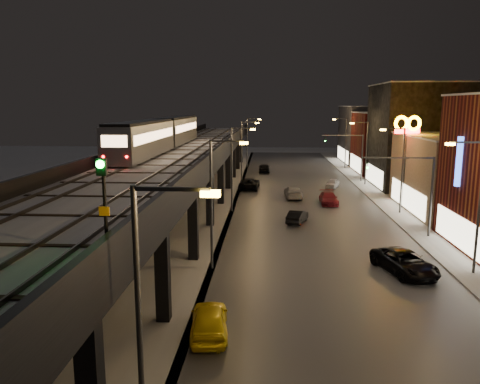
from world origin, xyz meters
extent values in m
plane|color=silver|center=(0.00, 0.00, 0.00)|extent=(220.00, 220.00, 0.00)
cube|color=#46474D|center=(7.50, 35.00, 0.03)|extent=(17.00, 120.00, 0.06)
cube|color=#9FA1A8|center=(17.50, 35.00, 0.07)|extent=(4.00, 120.00, 0.14)
cube|color=#9FA1A8|center=(-6.00, 35.00, 0.03)|extent=(11.00, 120.00, 0.06)
cube|color=black|center=(-6.00, 32.00, 5.80)|extent=(9.00, 100.00, 1.00)
cube|color=black|center=(-9.70, 5.00, 2.65)|extent=(0.70, 0.70, 5.30)
cube|color=black|center=(-2.30, 5.00, 2.65)|extent=(0.70, 0.70, 5.30)
cube|color=black|center=(-6.00, 5.00, 5.15)|extent=(8.00, 0.60, 0.50)
cube|color=black|center=(-9.70, 15.00, 2.65)|extent=(0.70, 0.70, 5.30)
cube|color=black|center=(-2.30, 15.00, 2.65)|extent=(0.70, 0.70, 5.30)
cube|color=black|center=(-6.00, 15.00, 5.15)|extent=(8.00, 0.60, 0.50)
cube|color=black|center=(-9.70, 25.00, 2.65)|extent=(0.70, 0.70, 5.30)
cube|color=black|center=(-2.30, 25.00, 2.65)|extent=(0.70, 0.70, 5.30)
cube|color=black|center=(-6.00, 25.00, 5.15)|extent=(8.00, 0.60, 0.50)
cube|color=black|center=(-9.70, 35.00, 2.65)|extent=(0.70, 0.70, 5.30)
cube|color=black|center=(-2.30, 35.00, 2.65)|extent=(0.70, 0.70, 5.30)
cube|color=black|center=(-6.00, 35.00, 5.15)|extent=(8.00, 0.60, 0.50)
cube|color=black|center=(-9.70, 45.00, 2.65)|extent=(0.70, 0.70, 5.30)
cube|color=black|center=(-2.30, 45.00, 2.65)|extent=(0.70, 0.70, 5.30)
cube|color=black|center=(-6.00, 45.00, 5.15)|extent=(8.00, 0.60, 0.50)
cube|color=black|center=(-9.70, 55.00, 2.65)|extent=(0.70, 0.70, 5.30)
cube|color=black|center=(-2.30, 55.00, 2.65)|extent=(0.70, 0.70, 5.30)
cube|color=black|center=(-6.00, 55.00, 5.15)|extent=(8.00, 0.60, 0.50)
cube|color=black|center=(-9.70, 65.00, 2.65)|extent=(0.70, 0.70, 5.30)
cube|color=black|center=(-2.30, 65.00, 2.65)|extent=(0.70, 0.70, 5.30)
cube|color=black|center=(-6.00, 65.00, 5.15)|extent=(8.00, 0.60, 0.50)
cube|color=black|center=(-9.70, 75.00, 2.65)|extent=(0.70, 0.70, 5.30)
cube|color=black|center=(-2.30, 75.00, 2.65)|extent=(0.70, 0.70, 5.30)
cube|color=black|center=(-6.00, 75.00, 5.15)|extent=(8.00, 0.60, 0.50)
cube|color=#B2B7C1|center=(-6.00, 32.00, 6.38)|extent=(8.40, 100.00, 0.16)
cube|color=#332D28|center=(-9.22, 32.00, 6.54)|extent=(0.08, 98.00, 0.16)
cube|color=#332D28|center=(-7.78, 32.00, 6.54)|extent=(0.08, 98.00, 0.16)
cube|color=#332D28|center=(-4.72, 32.00, 6.54)|extent=(0.08, 98.00, 0.16)
cube|color=#332D28|center=(-3.28, 32.00, 6.54)|extent=(0.08, 98.00, 0.16)
cube|color=black|center=(-6.00, 2.00, 6.49)|extent=(7.80, 0.24, 0.06)
cube|color=black|center=(-6.00, 18.00, 6.49)|extent=(7.80, 0.24, 0.06)
cube|color=black|center=(-6.00, 34.00, 6.49)|extent=(7.80, 0.24, 0.06)
cube|color=black|center=(-6.00, 50.00, 6.49)|extent=(7.80, 0.24, 0.06)
cube|color=black|center=(-6.00, 66.00, 6.49)|extent=(7.80, 0.24, 0.06)
cube|color=black|center=(-1.65, 32.00, 6.85)|extent=(0.30, 100.00, 1.10)
cube|color=black|center=(-10.35, 32.00, 6.85)|extent=(0.30, 100.00, 1.10)
cube|color=#FFF1C8|center=(17.95, 18.00, 1.60)|extent=(0.10, 9.60, 2.40)
cube|color=#7E6A54|center=(24.00, 32.00, 4.00)|extent=(12.00, 15.00, 8.00)
cube|color=#FFF1C8|center=(17.95, 32.00, 1.60)|extent=(0.10, 12.00, 2.40)
cube|color=#B2B7C1|center=(24.00, 32.00, 8.08)|extent=(12.20, 15.20, 0.16)
cube|color=black|center=(24.00, 48.00, 7.00)|extent=(12.00, 13.00, 14.00)
cube|color=#FFF1C8|center=(17.95, 48.00, 1.60)|extent=(0.10, 10.40, 2.40)
cube|color=#B2B7C1|center=(24.00, 48.00, 14.08)|extent=(12.20, 13.20, 0.16)
cube|color=#5E2112|center=(24.00, 62.00, 5.00)|extent=(12.00, 12.00, 10.00)
cube|color=#FFF1C8|center=(17.95, 62.00, 1.60)|extent=(0.10, 9.60, 2.40)
cube|color=#B2B7C1|center=(24.00, 62.00, 10.08)|extent=(12.20, 12.20, 0.16)
cube|color=#2E2E33|center=(24.00, 76.00, 5.50)|extent=(12.00, 16.00, 11.00)
cube|color=#FFF1C8|center=(17.95, 76.00, 1.60)|extent=(0.10, 12.80, 2.40)
cube|color=#B2B7C1|center=(24.00, 76.00, 11.08)|extent=(12.20, 16.20, 0.16)
cylinder|color=#38383A|center=(-0.70, -5.00, 4.50)|extent=(0.18, 0.18, 9.00)
cube|color=#38383A|center=(0.40, -5.00, 8.90)|extent=(2.20, 0.12, 0.12)
cube|color=yellow|center=(1.50, -5.00, 8.78)|extent=(0.55, 0.28, 0.18)
cylinder|color=#38383A|center=(-0.70, 13.00, 4.50)|extent=(0.18, 0.18, 9.00)
cube|color=#38383A|center=(0.40, 13.00, 8.90)|extent=(2.20, 0.12, 0.12)
cube|color=yellow|center=(1.50, 13.00, 8.78)|extent=(0.55, 0.28, 0.18)
cylinder|color=#38383A|center=(17.00, 13.00, 4.50)|extent=(0.18, 0.18, 9.00)
cube|color=#38383A|center=(15.90, 13.00, 8.90)|extent=(2.20, 0.12, 0.12)
cube|color=yellow|center=(14.80, 13.00, 8.78)|extent=(0.55, 0.28, 0.18)
cylinder|color=#38383A|center=(-0.70, 31.00, 4.50)|extent=(0.18, 0.18, 9.00)
cube|color=#38383A|center=(0.40, 31.00, 8.90)|extent=(2.20, 0.12, 0.12)
cube|color=yellow|center=(1.50, 31.00, 8.78)|extent=(0.55, 0.28, 0.18)
cylinder|color=#38383A|center=(17.00, 31.00, 4.50)|extent=(0.18, 0.18, 9.00)
cube|color=#38383A|center=(15.90, 31.00, 8.90)|extent=(2.20, 0.12, 0.12)
cube|color=yellow|center=(14.80, 31.00, 8.78)|extent=(0.55, 0.28, 0.18)
cylinder|color=#38383A|center=(-0.70, 49.00, 4.50)|extent=(0.18, 0.18, 9.00)
cube|color=#38383A|center=(0.40, 49.00, 8.90)|extent=(2.20, 0.12, 0.12)
cube|color=yellow|center=(1.50, 49.00, 8.78)|extent=(0.55, 0.28, 0.18)
cylinder|color=#38383A|center=(17.00, 49.00, 4.50)|extent=(0.18, 0.18, 9.00)
cube|color=#38383A|center=(15.90, 49.00, 8.90)|extent=(2.20, 0.12, 0.12)
cube|color=yellow|center=(14.80, 49.00, 8.78)|extent=(0.55, 0.28, 0.18)
cylinder|color=#38383A|center=(-0.70, 67.00, 4.50)|extent=(0.18, 0.18, 9.00)
cube|color=#38383A|center=(0.40, 67.00, 8.90)|extent=(2.20, 0.12, 0.12)
cube|color=yellow|center=(1.50, 67.00, 8.78)|extent=(0.55, 0.28, 0.18)
cylinder|color=#38383A|center=(17.00, 67.00, 4.50)|extent=(0.18, 0.18, 9.00)
cube|color=#38383A|center=(15.90, 67.00, 8.90)|extent=(2.20, 0.12, 0.12)
cube|color=yellow|center=(14.80, 67.00, 8.78)|extent=(0.55, 0.28, 0.18)
cylinder|color=#38383A|center=(17.00, 22.00, 3.50)|extent=(0.20, 0.20, 7.00)
cube|color=#38383A|center=(14.00, 22.00, 6.90)|extent=(6.00, 0.12, 0.12)
imported|color=black|center=(11.50, 22.00, 6.40)|extent=(0.20, 0.16, 1.00)
sphere|color=#0CFF26|center=(11.50, 21.85, 6.15)|extent=(0.18, 0.18, 0.18)
cylinder|color=#38383A|center=(17.00, 52.00, 3.50)|extent=(0.20, 0.20, 7.00)
cube|color=#38383A|center=(14.00, 52.00, 6.90)|extent=(6.00, 0.12, 0.12)
imported|color=black|center=(11.50, 52.00, 6.40)|extent=(0.20, 0.16, 1.00)
sphere|color=#0CFF26|center=(11.50, 51.85, 6.15)|extent=(0.18, 0.18, 0.18)
cube|color=gray|center=(-8.50, 24.79, 8.11)|extent=(2.63, 15.85, 2.99)
cube|color=black|center=(-8.50, 24.79, 9.72)|extent=(2.36, 15.40, 0.23)
cube|color=#E0AC79|center=(-9.82, 24.79, 8.52)|extent=(0.05, 14.49, 0.82)
cube|color=#E0AC79|center=(-7.18, 24.79, 8.52)|extent=(0.05, 14.49, 0.82)
cube|color=gray|center=(-8.50, 41.38, 8.11)|extent=(2.63, 15.85, 2.99)
cube|color=black|center=(-8.50, 41.38, 9.72)|extent=(2.36, 15.40, 0.23)
cube|color=#E0AC79|center=(-9.82, 41.38, 8.52)|extent=(0.05, 14.49, 0.82)
cube|color=#E0AC79|center=(-7.18, 41.38, 8.52)|extent=(0.05, 14.49, 0.82)
cube|color=#E0AC79|center=(-8.50, 16.85, 8.57)|extent=(1.99, 0.05, 0.91)
sphere|color=#FF0C0C|center=(-9.41, 16.83, 7.39)|extent=(0.18, 0.18, 0.18)
sphere|color=#FF0C0C|center=(-7.59, 16.83, 7.39)|extent=(0.18, 0.18, 0.18)
cylinder|color=black|center=(-2.10, -3.47, 8.09)|extent=(0.12, 0.12, 2.95)
cube|color=black|center=(-2.10, -3.59, 9.32)|extent=(0.31, 0.18, 0.54)
sphere|color=#0CFF26|center=(-2.10, -3.71, 9.42)|extent=(0.26, 0.26, 0.26)
cube|color=orange|center=(-2.10, -3.57, 7.90)|extent=(0.34, 0.04, 0.29)
imported|color=yellow|center=(0.30, 3.53, 0.76)|extent=(2.27, 4.65, 1.53)
imported|color=black|center=(6.00, 26.40, 0.62)|extent=(2.42, 3.99, 1.24)
imported|color=black|center=(0.63, 44.69, 0.75)|extent=(2.76, 5.51, 1.50)
imported|color=#9B9C9E|center=(6.23, 38.74, 0.73)|extent=(2.23, 5.13, 1.47)
imported|color=black|center=(2.48, 60.87, 0.76)|extent=(1.90, 4.53, 1.53)
imported|color=black|center=(12.38, 12.87, 0.77)|extent=(4.09, 6.03, 1.53)
imported|color=maroon|center=(10.11, 35.31, 0.68)|extent=(1.91, 4.67, 1.35)
imported|color=silver|center=(12.04, 46.38, 0.61)|extent=(2.57, 3.84, 1.21)
cylinder|color=#38383A|center=(18.00, 33.61, 4.10)|extent=(0.24, 0.24, 8.21)
cube|color=#FF0C0C|center=(18.00, 33.61, 8.52)|extent=(2.87, 0.25, 0.51)
torus|color=#F2AD00|center=(17.33, 33.61, 9.34)|extent=(1.69, 0.77, 1.66)
torus|color=#F2AD00|center=(18.67, 33.61, 9.34)|extent=(1.69, 0.77, 1.66)
cylinder|color=#38383A|center=(18.50, 19.13, 2.68)|extent=(0.28, 0.28, 5.35)
cube|color=blue|center=(18.50, 19.13, 6.96)|extent=(1.71, 0.35, 3.85)
camera|label=1|loc=(3.11, -17.84, 11.22)|focal=35.00mm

